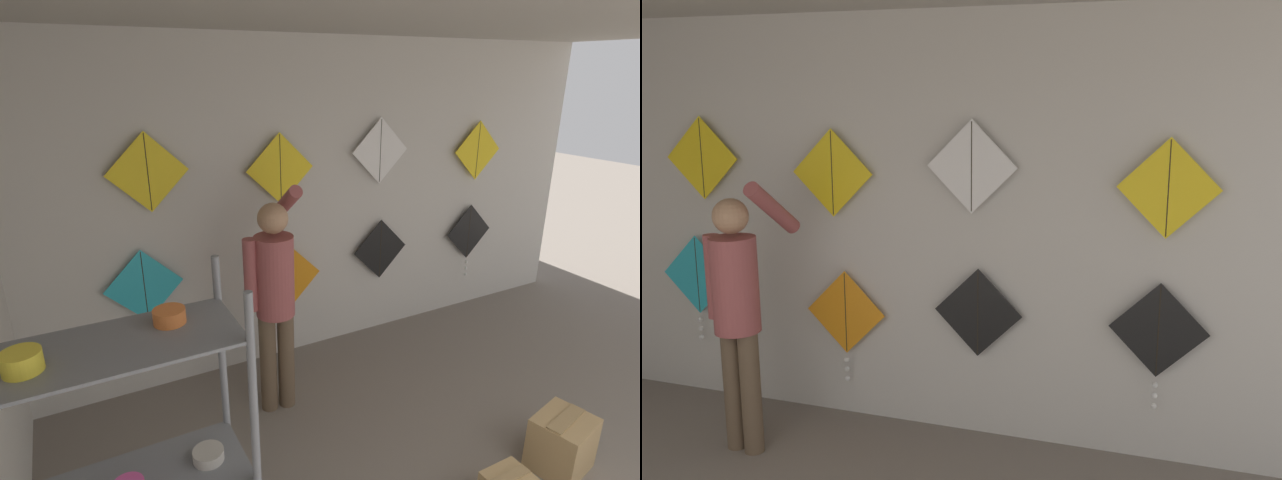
# 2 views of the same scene
# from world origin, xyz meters

# --- Properties ---
(back_panel) EXTENTS (5.94, 0.06, 2.80)m
(back_panel) POSITION_xyz_m (0.00, 3.91, 1.40)
(back_panel) COLOR beige
(back_panel) RESTS_ON ground
(ceiling_slab) EXTENTS (5.94, 4.68, 0.04)m
(ceiling_slab) POSITION_xyz_m (0.00, 1.94, 2.82)
(ceiling_slab) COLOR #A8A399
(shopkeeper) EXTENTS (0.45, 0.59, 1.77)m
(shopkeeper) POSITION_xyz_m (-0.85, 3.17, 1.00)
(shopkeeper) COLOR brown
(shopkeeper) RESTS_ON ground
(cardboard_box) EXTENTS (0.43, 0.39, 0.39)m
(cardboard_box) POSITION_xyz_m (0.56, 1.69, 0.19)
(cardboard_box) COLOR tan
(cardboard_box) RESTS_ON ground
(kite_0) EXTENTS (0.60, 0.04, 0.80)m
(kite_0) POSITION_xyz_m (-1.66, 3.81, 0.91)
(kite_0) COLOR #28B2C6
(kite_1) EXTENTS (0.60, 0.04, 0.80)m
(kite_1) POSITION_xyz_m (-0.43, 3.81, 0.74)
(kite_1) COLOR orange
(kite_2) EXTENTS (0.60, 0.01, 0.60)m
(kite_2) POSITION_xyz_m (0.54, 3.82, 0.87)
(kite_2) COLOR black
(kite_3) EXTENTS (0.60, 0.04, 0.80)m
(kite_3) POSITION_xyz_m (1.68, 3.81, 0.84)
(kite_3) COLOR black
(kite_4) EXTENTS (0.60, 0.01, 0.60)m
(kite_4) POSITION_xyz_m (-1.54, 3.82, 1.82)
(kite_4) COLOR yellow
(kite_5) EXTENTS (0.60, 0.01, 0.60)m
(kite_5) POSITION_xyz_m (-0.50, 3.82, 1.75)
(kite_5) COLOR yellow
(kite_6) EXTENTS (0.60, 0.01, 0.60)m
(kite_6) POSITION_xyz_m (0.49, 3.82, 1.83)
(kite_6) COLOR white
(kite_7) EXTENTS (0.60, 0.01, 0.60)m
(kite_7) POSITION_xyz_m (1.69, 3.82, 1.74)
(kite_7) COLOR yellow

